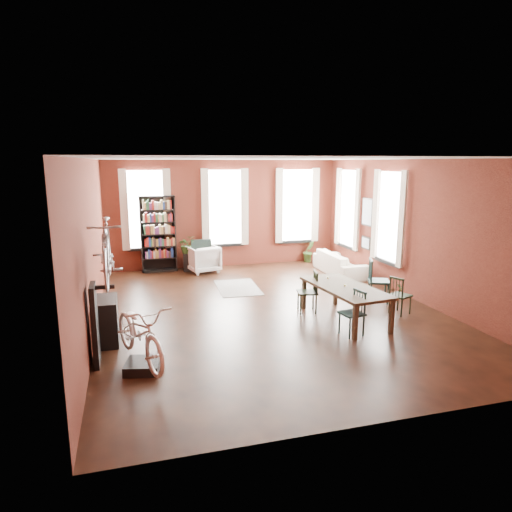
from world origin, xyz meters
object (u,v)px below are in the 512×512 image
object	(u,v)px
dining_chair_a	(352,313)
dining_chair_b	(307,292)
console_table	(106,321)
plant_stand	(188,262)
dining_chair_c	(400,295)
dining_chair_d	(379,281)
bike_trainer	(143,366)
dining_table	(344,303)
white_armchair	(203,258)
bicycle_floor	(138,305)
cream_sofa	(340,260)
bookshelf	(158,234)

from	to	relation	value
dining_chair_a	dining_chair_b	distance (m)	1.48
console_table	plant_stand	size ratio (longest dim) A/B	1.51
dining_chair_c	dining_chair_d	size ratio (longest dim) A/B	0.82
dining_chair_d	bike_trainer	size ratio (longest dim) A/B	1.90
dining_chair_a	dining_chair_c	size ratio (longest dim) A/B	1.03
dining_chair_b	dining_chair_c	distance (m)	1.94
dining_chair_b	dining_chair_d	xyz separation A→B (m)	(1.83, 0.22, 0.06)
dining_table	bike_trainer	xyz separation A→B (m)	(-3.99, -1.23, -0.28)
dining_chair_a	plant_stand	distance (m)	6.27
white_armchair	bicycle_floor	size ratio (longest dim) A/B	0.47
plant_stand	bicycle_floor	bearing A→B (deg)	-103.68
dining_table	dining_chair_d	bearing A→B (deg)	28.49
dining_chair_d	dining_chair_b	bearing A→B (deg)	119.22
dining_chair_a	cream_sofa	distance (m)	4.76
dining_chair_b	console_table	size ratio (longest dim) A/B	1.09
white_armchair	bookshelf	bearing A→B (deg)	-32.23
dining_chair_b	dining_chair_c	xyz separation A→B (m)	(1.83, -0.65, -0.03)
dining_chair_b	dining_chair_d	bearing A→B (deg)	108.84
white_armchair	console_table	size ratio (longest dim) A/B	1.06
dining_chair_a	bookshelf	size ratio (longest dim) A/B	0.38
plant_stand	bicycle_floor	size ratio (longest dim) A/B	0.29
dining_chair_d	bicycle_floor	bearing A→B (deg)	134.36
bicycle_floor	cream_sofa	bearing A→B (deg)	21.75
dining_chair_b	cream_sofa	size ratio (longest dim) A/B	0.42
dining_chair_c	dining_chair_b	bearing A→B (deg)	48.21
dining_chair_b	white_armchair	distance (m)	4.45
dining_chair_a	dining_chair_c	distance (m)	1.74
bike_trainer	dining_chair_a	bearing A→B (deg)	7.16
dining_chair_d	white_armchair	size ratio (longest dim) A/B	1.17
dining_chair_b	bookshelf	size ratio (longest dim) A/B	0.40
dining_chair_a	white_armchair	bearing A→B (deg)	-172.94
dining_chair_a	console_table	size ratio (longest dim) A/B	1.04
bike_trainer	console_table	world-z (taller)	console_table
cream_sofa	bike_trainer	bearing A→B (deg)	130.48
dining_table	dining_chair_a	bearing A→B (deg)	-113.45
cream_sofa	bicycle_floor	size ratio (longest dim) A/B	1.15
dining_table	dining_chair_b	xyz separation A→B (m)	(-0.52, 0.70, 0.08)
dining_chair_c	plant_stand	bearing A→B (deg)	14.51
dining_chair_a	dining_chair_b	xyz separation A→B (m)	(-0.29, 1.46, 0.02)
white_armchair	console_table	distance (m)	5.38
bookshelf	console_table	size ratio (longest dim) A/B	2.75
dining_chair_b	bookshelf	bearing A→B (deg)	-137.11
dining_chair_c	dining_chair_d	distance (m)	0.87
dining_chair_c	dining_chair_d	xyz separation A→B (m)	(0.00, 0.87, 0.09)
dining_table	console_table	world-z (taller)	console_table
dining_chair_a	dining_chair_d	bearing A→B (deg)	126.48
dining_chair_d	cream_sofa	size ratio (longest dim) A/B	0.47
dining_table	dining_chair_b	distance (m)	0.87
bookshelf	white_armchair	bearing A→B (deg)	-19.48
dining_table	plant_stand	world-z (taller)	dining_table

